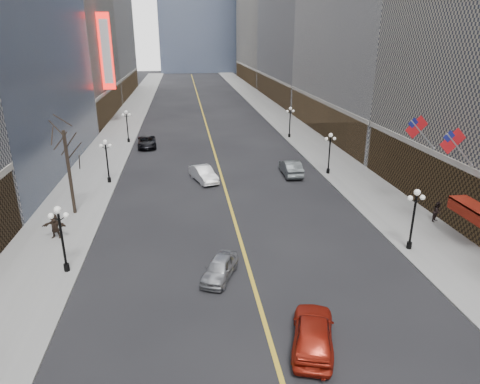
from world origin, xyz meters
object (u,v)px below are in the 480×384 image
object	(u,v)px
streetlamp_west_2	(107,157)
car_sb_mid	(313,332)
car_nb_far	(147,142)
streetlamp_east_2	(330,149)
car_nb_near	(220,268)
car_sb_far	(291,168)
streetlamp_west_3	(127,123)
streetlamp_west_1	(61,232)
streetlamp_east_1	(414,213)
streetlamp_east_3	(290,119)
car_nb_mid	(204,174)

from	to	relation	value
streetlamp_west_2	car_sb_mid	distance (m)	30.31
car_nb_far	streetlamp_east_2	bearing A→B (deg)	-40.76
car_nb_near	car_sb_far	size ratio (longest dim) A/B	0.78
streetlamp_west_2	streetlamp_west_3	xyz separation A→B (m)	(0.00, 18.00, 0.00)
streetlamp_west_1	streetlamp_west_3	world-z (taller)	same
car_sb_mid	car_sb_far	world-z (taller)	car_sb_mid
streetlamp_west_1	streetlamp_west_3	xyz separation A→B (m)	(0.00, 36.00, 0.00)
streetlamp_east_1	car_nb_far	xyz separation A→B (m)	(-20.80, 33.06, -2.16)
streetlamp_west_2	car_nb_far	size ratio (longest dim) A/B	0.85
streetlamp_west_2	streetlamp_east_1	bearing A→B (deg)	-37.33
streetlamp_east_2	streetlamp_east_3	bearing A→B (deg)	90.00
car_nb_far	car_sb_far	size ratio (longest dim) A/B	1.04
streetlamp_east_2	car_nb_near	distance (m)	24.30
streetlamp_east_2	car_nb_far	world-z (taller)	streetlamp_east_2
car_sb_mid	car_nb_mid	bearing A→B (deg)	-64.22
streetlamp_east_1	streetlamp_east_2	bearing A→B (deg)	90.00
car_nb_mid	car_sb_mid	bearing A→B (deg)	-99.06
streetlamp_east_1	car_nb_far	bearing A→B (deg)	122.18
car_nb_mid	car_sb_mid	size ratio (longest dim) A/B	0.97
car_nb_mid	car_sb_far	distance (m)	9.69
streetlamp_west_3	car_sb_far	xyz separation A→B (m)	(19.45, -17.63, -2.06)
car_sb_far	car_sb_mid	bearing A→B (deg)	79.57
streetlamp_west_2	car_nb_far	distance (m)	15.47
streetlamp_west_2	car_nb_far	bearing A→B (deg)	79.46
streetlamp_west_2	car_nb_near	bearing A→B (deg)	-63.76
streetlamp_east_2	car_nb_mid	size ratio (longest dim) A/B	0.94
car_nb_near	streetlamp_east_1	bearing A→B (deg)	31.24
car_sb_far	streetlamp_west_2	bearing A→B (deg)	2.35
streetlamp_east_1	streetlamp_east_3	bearing A→B (deg)	90.00
streetlamp_east_1	car_nb_mid	world-z (taller)	streetlamp_east_1
streetlamp_east_3	streetlamp_west_3	bearing A→B (deg)	180.00
streetlamp_west_2	streetlamp_west_3	size ratio (longest dim) A/B	1.00
car_nb_mid	car_nb_far	bearing A→B (deg)	96.54
streetlamp_west_3	car_nb_far	distance (m)	4.60
car_nb_near	streetlamp_east_2	bearing A→B (deg)	78.72
streetlamp_west_1	car_sb_mid	world-z (taller)	streetlamp_west_1
streetlamp_east_3	streetlamp_west_3	distance (m)	23.60
car_nb_near	car_nb_far	xyz separation A→B (m)	(-7.00, 34.93, 0.06)
streetlamp_east_2	car_nb_far	distance (m)	25.77
streetlamp_east_2	streetlamp_west_1	size ratio (longest dim) A/B	1.00
streetlamp_east_1	car_nb_far	distance (m)	39.12
car_nb_near	car_sb_mid	xyz separation A→B (m)	(4.00, -7.03, 0.16)
streetlamp_west_3	car_nb_far	size ratio (longest dim) A/B	0.85
car_nb_mid	car_nb_far	xyz separation A→B (m)	(-7.00, 15.57, -0.05)
streetlamp_west_3	streetlamp_east_3	bearing A→B (deg)	0.00
streetlamp_west_3	car_nb_mid	world-z (taller)	streetlamp_west_3
car_nb_far	car_sb_mid	bearing A→B (deg)	-80.17
car_nb_near	car_nb_mid	distance (m)	19.37
streetlamp_east_3	car_nb_mid	distance (m)	23.19
car_sb_mid	streetlamp_east_2	bearing A→B (deg)	-92.84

